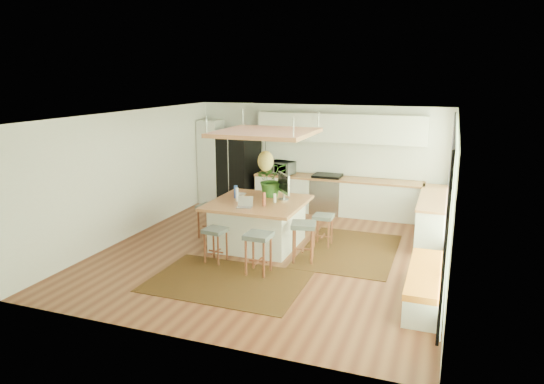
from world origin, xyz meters
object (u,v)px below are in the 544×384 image
at_px(stool_left_side, 209,221).
at_px(island_plant, 272,183).
at_px(stool_near_left, 216,244).
at_px(microwave, 282,166).
at_px(stool_right_front, 303,243).
at_px(stool_right_back, 323,229).
at_px(fridge, 238,171).
at_px(island, 258,223).
at_px(laptop, 244,202).
at_px(monitor, 284,187).
at_px(stool_near_right, 258,254).

height_order(stool_left_side, island_plant, island_plant).
bearing_deg(stool_near_left, microwave, 90.99).
distance_m(stool_right_front, stool_right_back, 0.97).
relative_size(fridge, stool_left_side, 2.81).
height_order(island, laptop, laptop).
bearing_deg(island, stool_right_back, 18.30).
relative_size(monitor, microwave, 0.99).
relative_size(island, laptop, 5.91).
relative_size(stool_near_right, stool_right_front, 0.99).
bearing_deg(stool_right_back, island, -161.70).
height_order(microwave, island_plant, island_plant).
xyz_separation_m(stool_near_left, microwave, (-0.07, 4.00, 0.77)).
bearing_deg(stool_right_back, stool_right_front, -98.21).
bearing_deg(stool_right_back, stool_left_side, -173.02).
bearing_deg(stool_near_right, island, 111.74).
bearing_deg(stool_near_left, fridge, 108.27).
bearing_deg(fridge, laptop, -51.07).
distance_m(island, stool_right_front, 1.25).
bearing_deg(monitor, island_plant, -158.95).
distance_m(monitor, island_plant, 0.38).
relative_size(laptop, monitor, 0.52).
distance_m(stool_right_back, stool_left_side, 2.47).
distance_m(stool_right_front, stool_left_side, 2.41).
bearing_deg(stool_right_back, monitor, -172.96).
xyz_separation_m(stool_left_side, microwave, (0.72, 2.73, 0.77)).
distance_m(island, stool_right_back, 1.33).
bearing_deg(island, microwave, 99.32).
relative_size(stool_near_left, laptop, 2.10).
bearing_deg(microwave, stool_near_right, -62.79).
relative_size(stool_near_left, stool_right_back, 1.00).
height_order(fridge, microwave, fridge).
relative_size(fridge, monitor, 3.35).
bearing_deg(stool_near_right, island_plant, 103.31).
bearing_deg(stool_near_left, laptop, 61.71).
relative_size(stool_right_back, monitor, 1.09).
height_order(stool_right_front, laptop, laptop).
relative_size(microwave, island_plant, 0.83).
relative_size(fridge, stool_right_back, 3.06).
xyz_separation_m(island, stool_right_front, (1.12, -0.54, -0.11)).
bearing_deg(monitor, stool_near_right, -35.46).
relative_size(stool_right_back, stool_left_side, 0.92).
distance_m(fridge, stool_near_left, 4.29).
distance_m(stool_near_left, island_plant, 1.93).
xyz_separation_m(stool_right_back, monitor, (-0.82, -0.10, 0.83)).
bearing_deg(island, stool_left_side, 174.40).
bearing_deg(stool_right_back, laptop, -144.20).
distance_m(stool_near_left, stool_left_side, 1.50).
bearing_deg(stool_right_front, stool_left_side, 164.11).
height_order(fridge, island_plant, fridge).
relative_size(stool_near_left, stool_near_right, 0.89).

